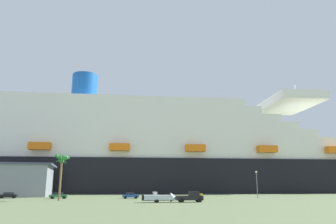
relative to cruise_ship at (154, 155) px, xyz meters
name	(u,v)px	position (x,y,z in m)	size (l,w,h in m)	color
ground_plane	(146,196)	(-6.46, -34.12, -16.76)	(600.00, 600.00, 0.00)	#66754C
cruise_ship	(154,155)	(0.00, 0.00, 0.00)	(259.98, 43.83, 60.07)	black
pickup_truck	(190,197)	(-0.97, -76.69, -15.71)	(5.65, 2.40, 2.20)	black
small_boat_on_trailer	(161,198)	(-7.15, -76.85, -15.80)	(8.11, 2.35, 2.15)	#595960
palm_tree	(62,163)	(-29.21, -65.43, -8.20)	(3.64, 3.31, 10.56)	brown
street_lamp	(257,180)	(21.66, -59.68, -11.94)	(0.56, 0.56, 7.30)	slate
parked_car_green_wagon	(58,195)	(-31.29, -53.87, -15.92)	(4.58, 2.25, 1.58)	#2D723F
parked_car_yellow_taxi	(195,194)	(6.70, -49.98, -15.93)	(4.46, 2.57, 1.58)	yellow
parked_car_black_coupe	(8,195)	(-45.10, -49.24, -15.92)	(4.76, 2.57, 1.58)	black
parked_car_blue_suv	(130,195)	(-12.56, -56.44, -15.93)	(4.37, 2.32, 1.58)	#264C99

